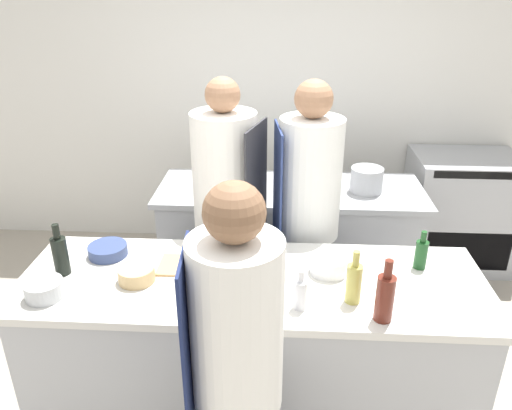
% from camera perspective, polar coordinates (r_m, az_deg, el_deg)
% --- Properties ---
extents(ground_plane, '(16.00, 16.00, 0.00)m').
position_cam_1_polar(ground_plane, '(3.11, -0.40, -22.26)').
color(ground_plane, '#A89E8E').
extents(wall_back, '(8.00, 0.06, 2.80)m').
position_cam_1_polar(wall_back, '(4.34, 1.39, 13.06)').
color(wall_back, silver).
rests_on(wall_back, ground_plane).
extents(prep_counter, '(2.36, 0.78, 0.89)m').
position_cam_1_polar(prep_counter, '(2.80, -0.43, -16.03)').
color(prep_counter, '#A8AAAF').
rests_on(prep_counter, ground_plane).
extents(pass_counter, '(1.91, 0.69, 0.89)m').
position_cam_1_polar(pass_counter, '(3.79, 3.77, -4.21)').
color(pass_counter, '#A8AAAF').
rests_on(pass_counter, ground_plane).
extents(oven_range, '(0.85, 0.63, 0.96)m').
position_cam_1_polar(oven_range, '(4.53, 22.26, -0.62)').
color(oven_range, '#A8AAAF').
rests_on(oven_range, ground_plane).
extents(chef_at_prep_near, '(0.36, 0.35, 1.68)m').
position_cam_1_polar(chef_at_prep_near, '(2.03, -2.21, -19.78)').
color(chef_at_prep_near, black).
rests_on(chef_at_prep_near, ground_plane).
extents(chef_at_stove, '(0.44, 0.43, 1.77)m').
position_cam_1_polar(chef_at_stove, '(3.13, -3.38, -1.72)').
color(chef_at_stove, black).
rests_on(chef_at_stove, ground_plane).
extents(chef_at_pass_far, '(0.41, 0.39, 1.76)m').
position_cam_1_polar(chef_at_pass_far, '(3.10, 5.87, -2.07)').
color(chef_at_pass_far, black).
rests_on(chef_at_pass_far, ground_plane).
extents(bottle_olive_oil, '(0.08, 0.08, 0.30)m').
position_cam_1_polar(bottle_olive_oil, '(2.27, 14.52, -10.10)').
color(bottle_olive_oil, '#5B2319').
rests_on(bottle_olive_oil, prep_counter).
extents(bottle_vinegar, '(0.06, 0.06, 0.21)m').
position_cam_1_polar(bottle_vinegar, '(2.72, 18.35, -5.28)').
color(bottle_vinegar, '#19471E').
rests_on(bottle_vinegar, prep_counter).
extents(bottle_wine, '(0.06, 0.06, 0.20)m').
position_cam_1_polar(bottle_wine, '(2.30, 5.08, -10.04)').
color(bottle_wine, silver).
rests_on(bottle_wine, prep_counter).
extents(bottle_cooking_oil, '(0.08, 0.08, 0.28)m').
position_cam_1_polar(bottle_cooking_oil, '(2.71, -21.44, -5.24)').
color(bottle_cooking_oil, black).
rests_on(bottle_cooking_oil, prep_counter).
extents(bottle_sauce, '(0.07, 0.07, 0.27)m').
position_cam_1_polar(bottle_sauce, '(2.36, 11.13, -8.64)').
color(bottle_sauce, '#B2A84C').
rests_on(bottle_sauce, prep_counter).
extents(bottle_water, '(0.09, 0.09, 0.20)m').
position_cam_1_polar(bottle_water, '(2.60, 0.94, -5.48)').
color(bottle_water, '#2D5175').
rests_on(bottle_water, prep_counter).
extents(bowl_mixing_large, '(0.19, 0.19, 0.09)m').
position_cam_1_polar(bowl_mixing_large, '(2.60, 8.35, -6.75)').
color(bowl_mixing_large, white).
rests_on(bowl_mixing_large, prep_counter).
extents(bowl_prep_small, '(0.18, 0.18, 0.08)m').
position_cam_1_polar(bowl_prep_small, '(2.59, -23.06, -8.87)').
color(bowl_prep_small, '#B7BABC').
rests_on(bowl_prep_small, prep_counter).
extents(bowl_ceramic_blue, '(0.21, 0.21, 0.06)m').
position_cam_1_polar(bowl_ceramic_blue, '(2.84, -16.57, -4.98)').
color(bowl_ceramic_blue, navy).
rests_on(bowl_ceramic_blue, prep_counter).
extents(bowl_wooden_salad, '(0.18, 0.18, 0.07)m').
position_cam_1_polar(bowl_wooden_salad, '(2.57, -13.49, -7.70)').
color(bowl_wooden_salad, tan).
rests_on(bowl_wooden_salad, prep_counter).
extents(cup, '(0.07, 0.07, 0.10)m').
position_cam_1_polar(cup, '(2.35, -2.40, -10.14)').
color(cup, '#33477F').
rests_on(cup, prep_counter).
extents(cutting_board, '(0.40, 0.21, 0.01)m').
position_cam_1_polar(cutting_board, '(2.65, -6.74, -6.90)').
color(cutting_board, tan).
rests_on(cutting_board, prep_counter).
extents(stockpot, '(0.23, 0.23, 0.17)m').
position_cam_1_polar(stockpot, '(3.59, 12.52, 2.82)').
color(stockpot, '#A8AAAF').
rests_on(stockpot, pass_counter).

